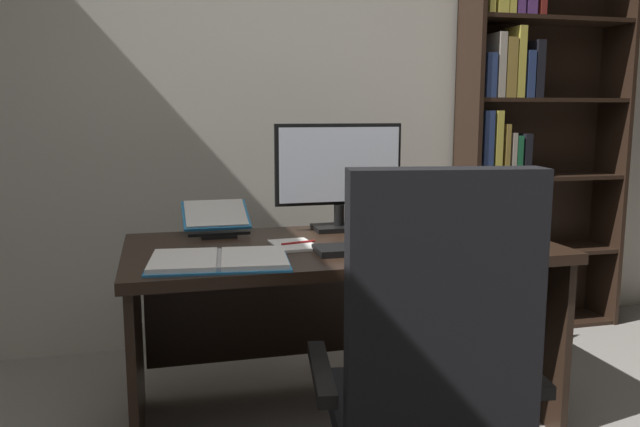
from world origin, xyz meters
TOP-DOWN VIEW (x-y plane):
  - wall_back at (0.00, 2.05)m, footprint 4.66×0.12m
  - desk at (-0.09, 1.08)m, footprint 1.62×0.80m
  - bookshelf at (1.21, 1.84)m, footprint 0.94×0.28m
  - office_chair at (-0.08, 0.17)m, footprint 0.66×0.60m
  - monitor at (-0.01, 1.28)m, footprint 0.55×0.16m
  - laptop at (0.47, 1.29)m, footprint 0.33×0.30m
  - keyboard at (-0.01, 0.84)m, footprint 0.42×0.15m
  - computer_mouse at (0.29, 0.84)m, footprint 0.06×0.10m
  - reading_stand_with_book at (-0.53, 1.35)m, footprint 0.27×0.29m
  - open_binder at (-0.57, 0.79)m, footprint 0.50×0.36m
  - notepad at (-0.28, 0.99)m, footprint 0.17×0.22m
  - pen at (-0.26, 0.99)m, footprint 0.14×0.04m

SIDE VIEW (x-z plane):
  - office_chair at x=-0.08m, z-range -0.08..1.01m
  - desk at x=-0.09m, z-range 0.17..0.89m
  - notepad at x=-0.28m, z-range 0.72..0.73m
  - open_binder at x=-0.57m, z-range 0.72..0.74m
  - keyboard at x=-0.01m, z-range 0.72..0.74m
  - pen at x=-0.26m, z-range 0.73..0.74m
  - computer_mouse at x=0.29m, z-range 0.72..0.76m
  - laptop at x=0.47m, z-range 0.65..0.89m
  - reading_stand_with_book at x=-0.53m, z-range 0.72..0.84m
  - monitor at x=-0.01m, z-range 0.73..1.18m
  - bookshelf at x=1.21m, z-range 0.04..2.18m
  - wall_back at x=0.00m, z-range 0.00..2.81m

